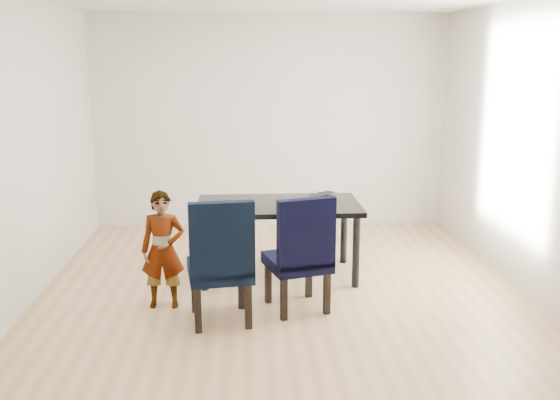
{
  "coord_description": "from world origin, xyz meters",
  "views": [
    {
      "loc": [
        -0.32,
        -5.48,
        2.14
      ],
      "look_at": [
        0.0,
        0.2,
        0.85
      ],
      "focal_mm": 40.0,
      "sensor_mm": 36.0,
      "label": 1
    }
  ],
  "objects": [
    {
      "name": "wall_back",
      "position": [
        0.0,
        2.5,
        1.35
      ],
      "size": [
        4.5,
        0.01,
        2.7
      ],
      "primitive_type": "cube",
      "color": "silver",
      "rests_on": "ground"
    },
    {
      "name": "wall_left",
      "position": [
        -2.25,
        0.0,
        1.35
      ],
      "size": [
        0.01,
        5.0,
        2.7
      ],
      "primitive_type": "cube",
      "color": "silver",
      "rests_on": "ground"
    },
    {
      "name": "wall_right",
      "position": [
        2.25,
        0.0,
        1.35
      ],
      "size": [
        0.01,
        5.0,
        2.7
      ],
      "primitive_type": "cube",
      "color": "silver",
      "rests_on": "ground"
    },
    {
      "name": "dining_table",
      "position": [
        0.0,
        0.5,
        0.38
      ],
      "size": [
        1.6,
        0.9,
        0.75
      ],
      "primitive_type": "cube",
      "color": "black",
      "rests_on": "floor"
    },
    {
      "name": "chair_left",
      "position": [
        -0.54,
        -0.58,
        0.53
      ],
      "size": [
        0.58,
        0.6,
        1.07
      ],
      "primitive_type": "cube",
      "rotation": [
        0.0,
        0.0,
        0.14
      ],
      "color": "black",
      "rests_on": "floor"
    },
    {
      "name": "plate",
      "position": [
        -0.47,
        0.15,
        0.76
      ],
      "size": [
        0.3,
        0.3,
        0.01
      ],
      "primitive_type": "cylinder",
      "rotation": [
        0.0,
        0.0,
        -0.13
      ],
      "color": "silver",
      "rests_on": "dining_table"
    },
    {
      "name": "chair_right",
      "position": [
        0.12,
        -0.36,
        0.52
      ],
      "size": [
        0.62,
        0.63,
        1.03
      ],
      "primitive_type": "cube",
      "rotation": [
        0.0,
        0.0,
        0.28
      ],
      "color": "black",
      "rests_on": "floor"
    },
    {
      "name": "sandwich",
      "position": [
        -0.48,
        0.14,
        0.8
      ],
      "size": [
        0.16,
        0.1,
        0.06
      ],
      "primitive_type": "ellipsoid",
      "rotation": [
        0.0,
        0.0,
        -0.16
      ],
      "color": "#C78747",
      "rests_on": "plate"
    },
    {
      "name": "cable_tangle",
      "position": [
        0.28,
        0.38,
        0.75
      ],
      "size": [
        0.15,
        0.15,
        0.01
      ],
      "primitive_type": "torus",
      "rotation": [
        0.0,
        0.0,
        -0.09
      ],
      "color": "black",
      "rests_on": "dining_table"
    },
    {
      "name": "wall_front",
      "position": [
        0.0,
        -2.5,
        1.35
      ],
      "size": [
        4.5,
        0.01,
        2.7
      ],
      "primitive_type": "cube",
      "color": "silver",
      "rests_on": "ground"
    },
    {
      "name": "child",
      "position": [
        -1.05,
        -0.25,
        0.52
      ],
      "size": [
        0.38,
        0.25,
        1.04
      ],
      "primitive_type": "imported",
      "rotation": [
        0.0,
        0.0,
        0.0
      ],
      "color": "#DB4912",
      "rests_on": "floor"
    },
    {
      "name": "floor",
      "position": [
        0.0,
        0.0,
        -0.01
      ],
      "size": [
        4.5,
        5.0,
        0.01
      ],
      "primitive_type": "cube",
      "color": "tan",
      "rests_on": "ground"
    },
    {
      "name": "laptop",
      "position": [
        0.45,
        0.85,
        0.76
      ],
      "size": [
        0.36,
        0.36,
        0.02
      ],
      "primitive_type": "imported",
      "rotation": [
        0.0,
        0.0,
        3.93
      ],
      "color": "black",
      "rests_on": "dining_table"
    }
  ]
}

